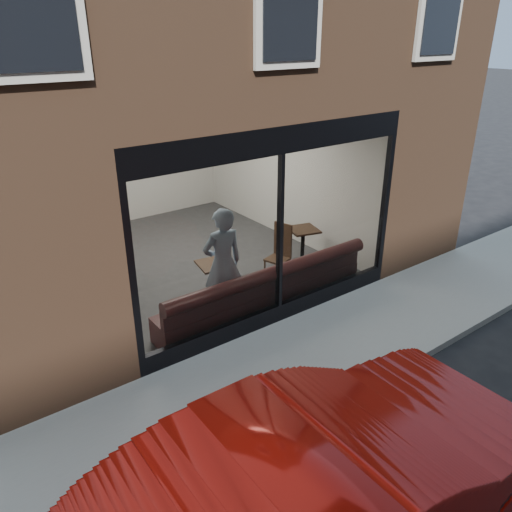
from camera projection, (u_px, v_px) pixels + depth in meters
ground at (372, 384)px, 6.84m from camera, size 120.00×120.00×0.00m
sidewalk_near at (322, 349)px, 7.56m from camera, size 40.00×2.00×0.01m
kerb_near at (375, 382)px, 6.78m from camera, size 40.00×0.10×0.12m
host_building_pier_right at (250, 140)px, 14.06m from camera, size 2.50×12.00×3.20m
host_building_backfill at (82, 139)px, 14.21m from camera, size 5.00×6.00×3.20m
cafe_floor at (190, 260)px, 10.48m from camera, size 6.00×6.00×0.00m
cafe_ceiling at (180, 103)px, 9.17m from camera, size 6.00×6.00×0.00m
cafe_wall_back at (124, 159)px, 12.01m from camera, size 5.00×0.00×5.00m
cafe_wall_left at (57, 212)px, 8.47m from camera, size 0.00×6.00×6.00m
cafe_wall_right at (283, 168)px, 11.18m from camera, size 0.00×6.00×6.00m
storefront_kick at (278, 312)px, 8.27m from camera, size 5.00×0.10×0.30m
storefront_header at (282, 140)px, 7.09m from camera, size 5.00×0.10×0.40m
storefront_mullion at (280, 234)px, 7.69m from camera, size 0.06×0.10×2.50m
storefront_glass at (281, 235)px, 7.67m from camera, size 4.80×0.00×4.80m
banquette at (264, 299)px, 8.53m from camera, size 4.00×0.55×0.45m
person at (223, 264)px, 8.13m from camera, size 0.74×0.53×1.90m
cafe_table_left at (215, 264)px, 8.60m from camera, size 0.66×0.66×0.04m
cafe_table_right at (303, 230)px, 10.08m from camera, size 0.69×0.69×0.04m
cafe_chair_right at (277, 259)px, 9.98m from camera, size 0.51×0.51×0.04m
wall_poster at (67, 227)px, 8.34m from camera, size 0.02×0.64×0.86m
parked_car at (323, 504)px, 4.14m from camera, size 5.05×1.80×1.66m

